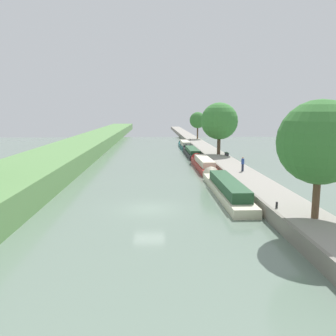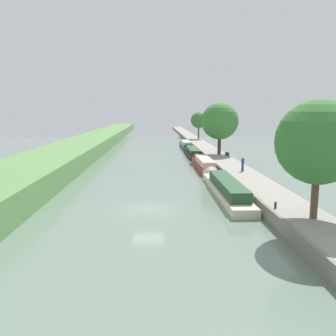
% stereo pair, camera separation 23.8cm
% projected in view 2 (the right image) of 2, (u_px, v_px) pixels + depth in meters
% --- Properties ---
extents(ground_plane, '(160.00, 160.00, 0.00)m').
position_uv_depth(ground_plane, '(148.00, 209.00, 28.05)').
color(ground_plane, slate).
extents(right_towpath, '(3.45, 260.00, 1.04)m').
position_uv_depth(right_towpath, '(276.00, 201.00, 28.35)').
color(right_towpath, gray).
rests_on(right_towpath, ground_plane).
extents(stone_quay, '(0.25, 260.00, 1.09)m').
position_uv_depth(stone_quay, '(254.00, 201.00, 28.28)').
color(stone_quay, gray).
rests_on(stone_quay, ground_plane).
extents(narrowboat_cream, '(2.07, 16.36, 2.24)m').
position_uv_depth(narrowboat_cream, '(224.00, 187.00, 33.11)').
color(narrowboat_cream, beige).
rests_on(narrowboat_cream, ground_plane).
extents(narrowboat_red, '(1.98, 13.46, 2.15)m').
position_uv_depth(narrowboat_red, '(203.00, 164.00, 48.02)').
color(narrowboat_red, maroon).
rests_on(narrowboat_red, ground_plane).
extents(narrowboat_black, '(1.97, 14.98, 1.96)m').
position_uv_depth(narrowboat_black, '(192.00, 152.00, 62.85)').
color(narrowboat_black, black).
rests_on(narrowboat_black, ground_plane).
extents(narrowboat_teal, '(1.92, 12.02, 2.11)m').
position_uv_depth(narrowboat_teal, '(185.00, 145.00, 76.02)').
color(narrowboat_teal, '#195B60').
rests_on(narrowboat_teal, ground_plane).
extents(tree_rightbank_near, '(5.27, 5.27, 7.49)m').
position_uv_depth(tree_rightbank_near, '(318.00, 142.00, 21.44)').
color(tree_rightbank_near, brown).
rests_on(tree_rightbank_near, right_towpath).
extents(tree_rightbank_midnear, '(5.79, 5.79, 8.13)m').
position_uv_depth(tree_rightbank_midnear, '(220.00, 121.00, 54.52)').
color(tree_rightbank_midnear, '#4C3828').
rests_on(tree_rightbank_midnear, right_towpath).
extents(tree_rightbank_midfar, '(3.96, 3.96, 6.61)m').
position_uv_depth(tree_rightbank_midfar, '(199.00, 120.00, 85.56)').
color(tree_rightbank_midfar, brown).
rests_on(tree_rightbank_midfar, right_towpath).
extents(person_walking, '(0.34, 0.34, 1.66)m').
position_uv_depth(person_walking, '(243.00, 164.00, 39.43)').
color(person_walking, '#282D42').
rests_on(person_walking, right_towpath).
extents(mooring_bollard_near, '(0.16, 0.16, 0.45)m').
position_uv_depth(mooring_bollard_near, '(275.00, 205.00, 24.43)').
color(mooring_bollard_near, black).
rests_on(mooring_bollard_near, right_towpath).
extents(mooring_bollard_far, '(0.16, 0.16, 0.45)m').
position_uv_depth(mooring_bollard_far, '(191.00, 140.00, 81.13)').
color(mooring_bollard_far, black).
rests_on(mooring_bollard_far, right_towpath).
extents(park_bench, '(0.44, 1.50, 0.47)m').
position_uv_depth(park_bench, '(227.00, 153.00, 53.65)').
color(park_bench, '#333338').
rests_on(park_bench, right_towpath).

